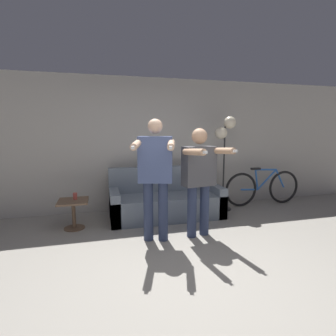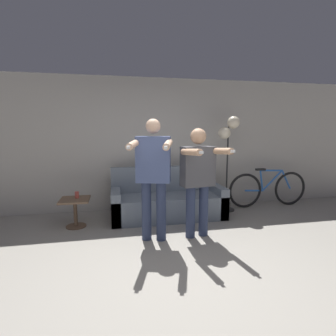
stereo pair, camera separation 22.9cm
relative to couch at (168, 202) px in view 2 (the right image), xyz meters
name	(u,v)px [view 2 (the right image)]	position (x,y,z in m)	size (l,w,h in m)	color
ground_plane	(182,277)	(-0.25, -2.03, -0.28)	(16.00, 16.00, 0.00)	gray
wall_back	(149,145)	(-0.25, 0.63, 1.02)	(10.00, 0.05, 2.60)	#B7B2A8
couch	(168,202)	(0.00, 0.00, 0.00)	(2.04, 0.81, 0.90)	slate
person_left	(153,171)	(-0.41, -0.99, 0.74)	(0.66, 0.78, 1.75)	#2D3856
person_right	(198,175)	(0.26, -0.99, 0.66)	(0.62, 0.74, 1.62)	#2D3856
cat	(160,163)	(-0.10, 0.29, 0.68)	(0.52, 0.12, 0.16)	silver
floor_lamp	(229,136)	(1.23, 0.15, 1.19)	(0.42, 0.34, 1.85)	black
side_table	(75,207)	(-1.60, -0.21, 0.06)	(0.47, 0.47, 0.47)	brown
cup	(77,195)	(-1.57, -0.15, 0.24)	(0.07, 0.07, 0.11)	#B7473D
bicycle	(268,189)	(2.19, 0.23, 0.09)	(1.75, 0.07, 0.81)	black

